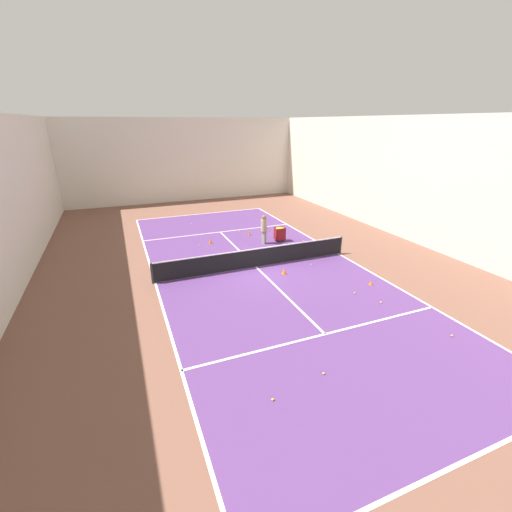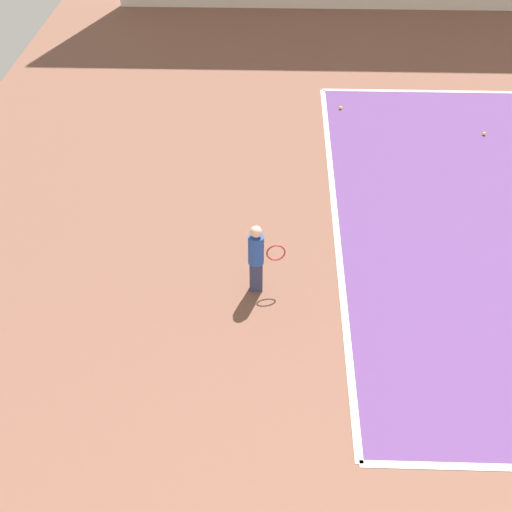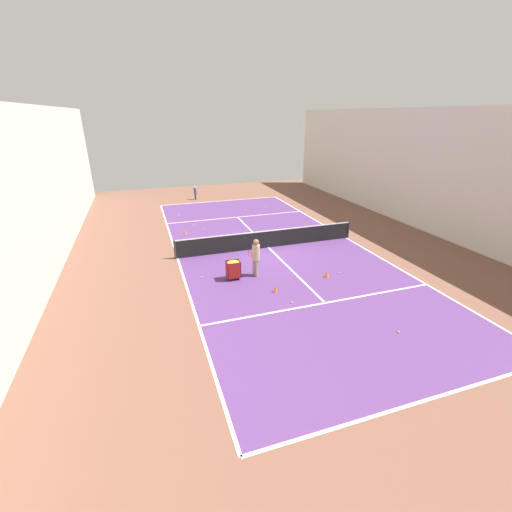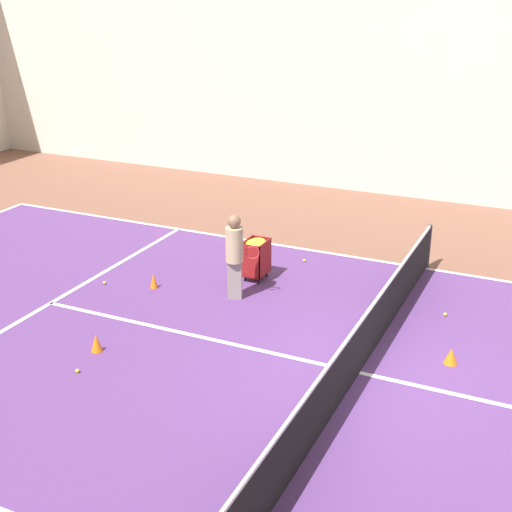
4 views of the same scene
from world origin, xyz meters
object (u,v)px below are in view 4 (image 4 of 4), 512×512
Objects in this scene: tennis_net at (361,345)px; coach_at_net at (235,251)px; training_cone_1 at (96,343)px; ball_cart at (256,252)px.

coach_at_net is (1.81, 3.19, 0.50)m from tennis_net.
coach_at_net is at bearing -21.59° from training_cone_1.
tennis_net is 5.80× the size of coach_at_net.
tennis_net is 3.70m from coach_at_net.
ball_cart is (1.09, 0.03, -0.40)m from coach_at_net.
tennis_net reaches higher than ball_cart.
training_cone_1 is (-1.22, 4.39, -0.35)m from tennis_net.
tennis_net is 4.57m from training_cone_1.
training_cone_1 is at bearing 105.58° from tennis_net.
coach_at_net is 1.98× the size of ball_cart.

